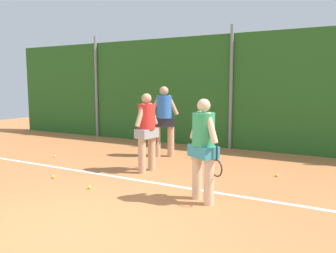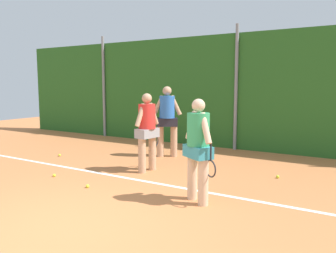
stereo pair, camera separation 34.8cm
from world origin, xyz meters
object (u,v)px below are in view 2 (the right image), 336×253
object	(u,v)px
player_midcourt	(147,128)
player_backcourt_far	(167,117)
tennis_ball_5	(60,155)
player_foreground_near	(198,145)
tennis_ball_3	(87,186)
tennis_ball_0	(195,158)
tennis_ball_8	(54,175)
tennis_ball_2	(278,177)

from	to	relation	value
player_midcourt	player_backcourt_far	size ratio (longest dim) A/B	0.92
player_midcourt	tennis_ball_5	world-z (taller)	player_midcourt
player_foreground_near	tennis_ball_3	size ratio (longest dim) A/B	25.96
player_foreground_near	tennis_ball_0	bearing A→B (deg)	148.63
tennis_ball_0	tennis_ball_3	size ratio (longest dim) A/B	1.00
tennis_ball_0	tennis_ball_5	bearing A→B (deg)	-154.51
player_backcourt_far	tennis_ball_3	size ratio (longest dim) A/B	28.59
player_midcourt	tennis_ball_8	xyz separation A→B (m)	(-1.41, -1.42, -0.94)
player_backcourt_far	tennis_ball_2	size ratio (longest dim) A/B	28.59
tennis_ball_5	player_foreground_near	bearing A→B (deg)	-15.23
player_backcourt_far	tennis_ball_8	size ratio (longest dim) A/B	28.59
player_foreground_near	tennis_ball_5	world-z (taller)	player_foreground_near
tennis_ball_2	tennis_ball_8	xyz separation A→B (m)	(-4.07, -2.34, 0.00)
tennis_ball_3	tennis_ball_8	world-z (taller)	same
player_foreground_near	player_backcourt_far	world-z (taller)	player_backcourt_far
tennis_ball_5	tennis_ball_0	bearing A→B (deg)	25.49
player_midcourt	tennis_ball_5	distance (m)	3.09
player_midcourt	tennis_ball_5	size ratio (longest dim) A/B	26.43
tennis_ball_5	tennis_ball_8	distance (m)	2.14
player_foreground_near	player_midcourt	world-z (taller)	player_midcourt
player_backcourt_far	tennis_ball_3	world-z (taller)	player_backcourt_far
player_foreground_near	tennis_ball_0	size ratio (longest dim) A/B	25.96
tennis_ball_0	tennis_ball_3	distance (m)	3.33
tennis_ball_0	player_midcourt	bearing A→B (deg)	-102.47
tennis_ball_2	tennis_ball_5	world-z (taller)	same
player_midcourt	tennis_ball_3	size ratio (longest dim) A/B	26.43
player_backcourt_far	tennis_ball_0	xyz separation A→B (m)	(0.81, 0.08, -1.03)
tennis_ball_2	tennis_ball_8	distance (m)	4.69
tennis_ball_0	tennis_ball_8	distance (m)	3.54
player_midcourt	tennis_ball_2	world-z (taller)	player_midcourt
player_backcourt_far	tennis_ball_8	bearing A→B (deg)	38.70
player_backcourt_far	tennis_ball_0	world-z (taller)	player_backcourt_far
player_backcourt_far	tennis_ball_5	xyz separation A→B (m)	(-2.50, -1.50, -1.03)
tennis_ball_3	tennis_ball_8	distance (m)	1.17
tennis_ball_0	tennis_ball_8	xyz separation A→B (m)	(-1.78, -3.07, 0.00)
player_foreground_near	tennis_ball_8	xyz separation A→B (m)	(-3.28, -0.18, -0.93)
player_midcourt	tennis_ball_3	distance (m)	1.89
tennis_ball_3	tennis_ball_8	size ratio (longest dim) A/B	1.00
tennis_ball_2	tennis_ball_3	world-z (taller)	same
player_midcourt	tennis_ball_0	bearing A→B (deg)	-4.77
tennis_ball_0	tennis_ball_2	bearing A→B (deg)	-17.69
player_midcourt	tennis_ball_5	xyz separation A→B (m)	(-2.95, 0.07, -0.94)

